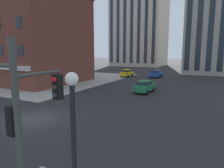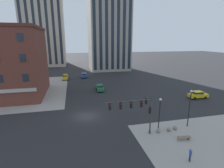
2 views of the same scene
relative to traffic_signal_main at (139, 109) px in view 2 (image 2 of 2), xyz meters
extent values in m
plane|color=#262628|center=(-6.63, 7.74, -3.95)|extent=(320.00, 320.00, 0.00)
cube|color=gray|center=(-26.63, 27.74, -3.95)|extent=(32.00, 32.00, 0.02)
cylinder|color=#383D38|center=(1.75, -0.16, -3.70)|extent=(0.32, 0.32, 0.50)
cylinder|color=#383D38|center=(1.75, -0.16, -0.94)|extent=(0.20, 0.20, 6.03)
cylinder|color=#383D38|center=(-1.63, -0.16, 1.29)|extent=(6.77, 0.12, 0.12)
cylinder|color=#383D38|center=(1.75, 0.74, 0.99)|extent=(0.11, 1.80, 0.11)
cube|color=black|center=(0.28, -0.16, 0.74)|extent=(0.28, 0.28, 0.90)
sphere|color=red|center=(0.28, -0.32, 1.02)|extent=(0.18, 0.18, 0.18)
sphere|color=#282828|center=(0.28, -0.32, 0.74)|extent=(0.18, 0.18, 0.18)
sphere|color=#282828|center=(0.28, -0.32, 0.46)|extent=(0.18, 0.18, 0.18)
cube|color=black|center=(-1.19, -0.16, 0.74)|extent=(0.28, 0.28, 0.90)
sphere|color=red|center=(-1.19, -0.32, 1.02)|extent=(0.18, 0.18, 0.18)
sphere|color=#282828|center=(-1.19, -0.32, 0.74)|extent=(0.18, 0.18, 0.18)
sphere|color=#282828|center=(-1.19, -0.32, 0.46)|extent=(0.18, 0.18, 0.18)
cube|color=black|center=(-2.66, -0.16, 0.74)|extent=(0.28, 0.28, 0.90)
sphere|color=red|center=(-2.66, -0.32, 1.02)|extent=(0.18, 0.18, 0.18)
sphere|color=#282828|center=(-2.66, -0.32, 0.74)|extent=(0.18, 0.18, 0.18)
sphere|color=#282828|center=(-2.66, -0.32, 0.46)|extent=(0.18, 0.18, 0.18)
cube|color=black|center=(-4.14, -0.16, 0.74)|extent=(0.28, 0.28, 0.90)
sphere|color=red|center=(-4.14, -0.32, 1.02)|extent=(0.18, 0.18, 0.18)
sphere|color=#282828|center=(-4.14, -0.32, 0.74)|extent=(0.18, 0.18, 0.18)
sphere|color=#282828|center=(-4.14, -0.32, 0.46)|extent=(0.18, 0.18, 0.18)
cube|color=black|center=(1.55, -0.16, -0.31)|extent=(0.28, 0.28, 0.90)
sphere|color=red|center=(1.39, -0.16, -0.03)|extent=(0.18, 0.18, 0.18)
sphere|color=#282828|center=(1.39, -0.16, -0.31)|extent=(0.18, 0.18, 0.18)
sphere|color=#282828|center=(1.39, -0.16, -0.59)|extent=(0.18, 0.18, 0.18)
cube|color=black|center=(1.75, 1.54, 0.44)|extent=(0.28, 0.28, 0.90)
sphere|color=red|center=(1.75, 1.38, 0.72)|extent=(0.18, 0.18, 0.18)
sphere|color=#282828|center=(1.75, 1.38, 0.44)|extent=(0.18, 0.18, 0.18)
sphere|color=#282828|center=(1.75, 1.38, 0.16)|extent=(0.18, 0.18, 0.18)
sphere|color=gray|center=(3.10, -0.22, -3.65)|extent=(0.61, 0.61, 0.61)
sphere|color=gray|center=(4.80, -0.21, -3.65)|extent=(0.61, 0.61, 0.61)
sphere|color=gray|center=(5.98, 0.00, -3.65)|extent=(0.61, 0.61, 0.61)
cube|color=brown|center=(5.56, -2.74, -3.51)|extent=(1.84, 0.69, 0.10)
cube|color=gray|center=(4.86, -2.66, -3.76)|extent=(0.29, 0.43, 0.39)
cube|color=gray|center=(6.25, -2.82, -3.76)|extent=(0.29, 0.43, 0.39)
cylinder|color=#232847|center=(3.57, -6.49, -3.54)|extent=(0.13, 0.13, 0.83)
cylinder|color=#232847|center=(3.51, -6.65, -3.54)|extent=(0.13, 0.13, 0.83)
cube|color=blue|center=(3.54, -6.57, -2.82)|extent=(0.31, 0.39, 0.59)
cylinder|color=blue|center=(3.63, -6.36, -2.80)|extent=(0.09, 0.09, 0.56)
cylinder|color=blue|center=(3.46, -6.78, -2.80)|extent=(0.09, 0.09, 0.56)
sphere|color=tan|center=(3.54, -6.57, -2.39)|extent=(0.23, 0.23, 0.23)
cylinder|color=black|center=(3.37, 0.32, -1.58)|extent=(0.14, 0.14, 4.74)
sphere|color=white|center=(3.37, 0.32, 0.96)|extent=(0.36, 0.36, 0.36)
cylinder|color=black|center=(8.39, 0.41, -1.17)|extent=(0.14, 0.14, 5.57)
sphere|color=white|center=(8.39, 0.41, 1.80)|extent=(0.36, 0.36, 0.36)
cube|color=gold|center=(-11.29, 38.63, -3.25)|extent=(1.85, 4.43, 0.76)
cube|color=gold|center=(-11.29, 38.78, -2.57)|extent=(1.54, 2.14, 0.60)
cube|color=#232D38|center=(-11.29, 38.78, -2.57)|extent=(1.58, 2.23, 0.40)
cylinder|color=black|center=(-10.49, 37.25, -3.63)|extent=(0.23, 0.64, 0.64)
cylinder|color=black|center=(-12.16, 37.28, -3.63)|extent=(0.23, 0.64, 0.64)
cylinder|color=black|center=(-10.43, 39.97, -3.63)|extent=(0.23, 0.64, 0.64)
cylinder|color=black|center=(-12.10, 40.01, -3.63)|extent=(0.23, 0.64, 0.64)
cube|color=#23479E|center=(-4.84, 40.36, -3.25)|extent=(2.09, 4.52, 0.76)
cube|color=#23479E|center=(-4.85, 40.21, -2.57)|extent=(1.65, 2.22, 0.60)
cube|color=#232D38|center=(-4.85, 40.21, -2.57)|extent=(1.70, 2.31, 0.40)
cylinder|color=black|center=(-5.57, 41.79, -3.63)|extent=(0.27, 0.66, 0.64)
cylinder|color=black|center=(-3.90, 41.66, -3.63)|extent=(0.27, 0.66, 0.64)
cylinder|color=black|center=(-5.78, 39.07, -3.63)|extent=(0.27, 0.66, 0.64)
cylinder|color=black|center=(-4.11, 38.94, -3.63)|extent=(0.27, 0.66, 0.64)
cube|color=gold|center=(19.38, 11.57, -3.25)|extent=(4.46, 1.93, 0.76)
cube|color=gold|center=(19.23, 11.58, -2.57)|extent=(2.17, 1.57, 0.60)
cube|color=#232D38|center=(19.23, 11.58, -2.57)|extent=(2.26, 1.61, 0.40)
cylinder|color=black|center=(20.78, 12.35, -3.63)|extent=(0.65, 0.24, 0.64)
cylinder|color=black|center=(20.71, 10.68, -3.63)|extent=(0.65, 0.24, 0.64)
cylinder|color=black|center=(18.05, 12.46, -3.63)|extent=(0.65, 0.24, 0.64)
cylinder|color=black|center=(17.99, 10.79, -3.63)|extent=(0.65, 0.24, 0.64)
cube|color=#1E6B3D|center=(-1.84, 22.89, -3.25)|extent=(1.96, 4.48, 0.76)
cube|color=#1E6B3D|center=(-1.85, 22.74, -2.57)|extent=(1.59, 2.18, 0.60)
cube|color=#232D38|center=(-1.85, 22.74, -2.57)|extent=(1.63, 2.27, 0.40)
cylinder|color=black|center=(-2.62, 24.29, -3.63)|extent=(0.25, 0.65, 0.64)
cylinder|color=black|center=(-0.94, 24.22, -3.63)|extent=(0.25, 0.65, 0.64)
cylinder|color=black|center=(-2.74, 21.57, -3.63)|extent=(0.25, 0.65, 0.64)
cylinder|color=black|center=(-1.07, 21.49, -3.63)|extent=(0.25, 0.65, 0.64)
cube|color=brown|center=(-24.76, 23.64, 3.85)|extent=(18.26, 15.81, 15.61)
cube|color=#1E2833|center=(-22.48, 15.70, 1.90)|extent=(1.10, 0.08, 1.50)
cube|color=#1E2833|center=(-17.91, 15.70, 1.90)|extent=(1.10, 0.08, 1.50)
cube|color=#1E2833|center=(-17.91, 15.70, 5.80)|extent=(1.10, 0.08, 1.50)
cube|color=#1E2833|center=(-17.91, 15.70, 9.71)|extent=(1.10, 0.08, 1.50)
cube|color=#9E998E|center=(7.80, 56.56, 24.37)|extent=(17.07, 15.11, 56.64)
cube|color=#1E2833|center=(7.80, 48.95, 24.37)|extent=(1.20, 0.10, 54.38)
cube|color=#1E2833|center=(10.24, 48.95, 24.37)|extent=(1.20, 0.10, 54.38)
cube|color=#1E2833|center=(12.68, 48.95, 24.37)|extent=(1.20, 0.10, 54.38)
cube|color=#1E2833|center=(15.11, 48.95, 24.37)|extent=(1.20, 0.10, 54.38)
camera|label=1|loc=(6.65, -3.77, 1.65)|focal=31.89mm
camera|label=2|loc=(-8.52, -20.28, 9.13)|focal=27.11mm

